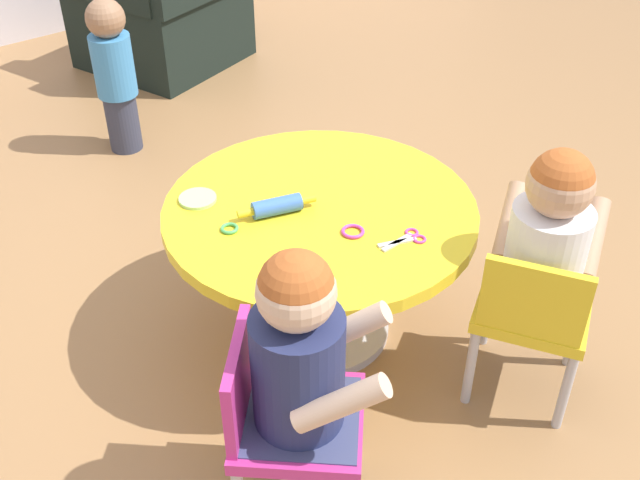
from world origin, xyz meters
TOP-DOWN VIEW (x-y plane):
  - ground_plane at (0.00, 0.00)m, footprint 10.00×10.00m
  - craft_table at (0.00, 0.00)m, footprint 0.91×0.91m
  - child_chair_left at (-0.45, -0.45)m, footprint 0.42×0.42m
  - seated_child_left at (-0.42, -0.47)m, footprint 0.44×0.43m
  - child_chair_right at (0.30, -0.56)m, footprint 0.41×0.41m
  - seated_child_right at (0.33, -0.54)m, footprint 0.43×0.41m
  - armchair_dark at (0.66, 2.15)m, footprint 0.89×0.91m
  - toddler_standing at (0.04, 1.46)m, footprint 0.17×0.17m
  - rolling_pin at (-0.12, 0.05)m, footprint 0.23×0.09m
  - craft_scissors at (0.09, -0.27)m, footprint 0.14×0.08m
  - playdough_blob_0 at (-0.26, 0.24)m, footprint 0.11×0.11m
  - cookie_cutter_0 at (-0.27, 0.06)m, footprint 0.05×0.05m
  - cookie_cutter_1 at (-0.01, -0.16)m, footprint 0.06×0.06m

SIDE VIEW (x-z plane):
  - ground_plane at x=0.00m, z-range 0.00..0.00m
  - child_chair_left at x=-0.45m, z-range 0.04..0.57m
  - child_chair_right at x=0.30m, z-range 0.04..0.57m
  - armchair_dark at x=0.66m, z-range -0.12..0.73m
  - toddler_standing at x=0.04m, z-range 0.02..0.70m
  - craft_table at x=0.00m, z-range 0.13..0.61m
  - craft_scissors at x=0.09m, z-range 0.48..0.49m
  - cookie_cutter_0 at x=-0.27m, z-range 0.48..0.49m
  - cookie_cutter_1 at x=-0.01m, z-range 0.48..0.49m
  - playdough_blob_0 at x=-0.26m, z-range 0.48..0.49m
  - rolling_pin at x=-0.12m, z-range 0.48..0.53m
  - seated_child_left at x=-0.42m, z-range 0.28..0.79m
  - seated_child_right at x=0.33m, z-range 0.28..0.79m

